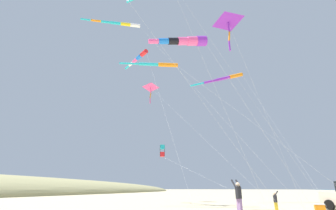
{
  "coord_description": "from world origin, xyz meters",
  "views": [
    {
      "loc": [
        3.89,
        16.0,
        1.4
      ],
      "look_at": [
        10.64,
        -3.08,
        8.37
      ],
      "focal_mm": 25.89,
      "sensor_mm": 36.0,
      "label": 1
    }
  ],
  "objects_px": {
    "cooler_box": "(320,207)",
    "kite_box_black_fish_shape": "(162,151)",
    "kite_delta_blue_topmost": "(228,23)",
    "kite_windsock_white_trailing": "(158,65)",
    "kite_windsock_orange_high_right": "(186,41)",
    "kite_windsock_teal_far_right": "(224,78)",
    "person_adult_flyer": "(238,195)",
    "kite_windsock_checkered_midright": "(119,24)",
    "kite_delta_rainbow_low_near": "(151,88)",
    "kite_windsock_small_distant": "(138,58)",
    "person_child_green_jacket": "(275,200)"
  },
  "relations": [
    {
      "from": "kite_windsock_teal_far_right",
      "to": "kite_windsock_checkered_midright",
      "type": "bearing_deg",
      "value": 38.29
    },
    {
      "from": "person_child_green_jacket",
      "to": "kite_windsock_orange_high_right",
      "type": "height_order",
      "value": "kite_windsock_orange_high_right"
    },
    {
      "from": "kite_windsock_white_trailing",
      "to": "kite_windsock_small_distant",
      "type": "distance_m",
      "value": 4.09
    },
    {
      "from": "kite_delta_blue_topmost",
      "to": "kite_box_black_fish_shape",
      "type": "relative_size",
      "value": 1.45
    },
    {
      "from": "person_adult_flyer",
      "to": "kite_windsock_orange_high_right",
      "type": "xyz_separation_m",
      "value": [
        2.39,
        2.23,
        9.77
      ]
    },
    {
      "from": "cooler_box",
      "to": "kite_windsock_orange_high_right",
      "type": "height_order",
      "value": "kite_windsock_orange_high_right"
    },
    {
      "from": "kite_delta_rainbow_low_near",
      "to": "kite_windsock_small_distant",
      "type": "xyz_separation_m",
      "value": [
        -0.82,
        5.45,
        1.29
      ]
    },
    {
      "from": "kite_windsock_checkered_midright",
      "to": "kite_windsock_small_distant",
      "type": "distance_m",
      "value": 4.73
    },
    {
      "from": "person_adult_flyer",
      "to": "kite_delta_rainbow_low_near",
      "type": "relative_size",
      "value": 0.13
    },
    {
      "from": "cooler_box",
      "to": "kite_windsock_small_distant",
      "type": "bearing_deg",
      "value": -5.28
    },
    {
      "from": "kite_windsock_orange_high_right",
      "to": "kite_windsock_white_trailing",
      "type": "bearing_deg",
      "value": -52.97
    },
    {
      "from": "person_child_green_jacket",
      "to": "kite_delta_rainbow_low_near",
      "type": "bearing_deg",
      "value": -32.99
    },
    {
      "from": "kite_delta_rainbow_low_near",
      "to": "kite_windsock_orange_high_right",
      "type": "bearing_deg",
      "value": 122.49
    },
    {
      "from": "kite_windsock_checkered_midright",
      "to": "kite_windsock_orange_high_right",
      "type": "height_order",
      "value": "kite_windsock_checkered_midright"
    },
    {
      "from": "person_adult_flyer",
      "to": "kite_windsock_small_distant",
      "type": "height_order",
      "value": "kite_windsock_small_distant"
    },
    {
      "from": "person_adult_flyer",
      "to": "kite_windsock_checkered_midright",
      "type": "height_order",
      "value": "kite_windsock_checkered_midright"
    },
    {
      "from": "kite_delta_blue_topmost",
      "to": "kite_windsock_white_trailing",
      "type": "bearing_deg",
      "value": -15.4
    },
    {
      "from": "kite_delta_rainbow_low_near",
      "to": "kite_windsock_white_trailing",
      "type": "relative_size",
      "value": 0.8
    },
    {
      "from": "kite_windsock_orange_high_right",
      "to": "kite_windsock_small_distant",
      "type": "xyz_separation_m",
      "value": [
        7.4,
        -7.46,
        4.21
      ]
    },
    {
      "from": "kite_windsock_teal_far_right",
      "to": "kite_windsock_white_trailing",
      "type": "distance_m",
      "value": 10.28
    },
    {
      "from": "person_child_green_jacket",
      "to": "kite_windsock_teal_far_right",
      "type": "relative_size",
      "value": 0.08
    },
    {
      "from": "kite_windsock_checkered_midright",
      "to": "kite_windsock_orange_high_right",
      "type": "relative_size",
      "value": 1.71
    },
    {
      "from": "kite_windsock_white_trailing",
      "to": "person_child_green_jacket",
      "type": "bearing_deg",
      "value": 172.48
    },
    {
      "from": "kite_windsock_checkered_midright",
      "to": "kite_windsock_teal_far_right",
      "type": "distance_m",
      "value": 14.11
    },
    {
      "from": "person_adult_flyer",
      "to": "kite_box_black_fish_shape",
      "type": "relative_size",
      "value": 0.18
    },
    {
      "from": "kite_windsock_checkered_midright",
      "to": "kite_windsock_orange_high_right",
      "type": "xyz_separation_m",
      "value": [
        -9.36,
        6.19,
        -8.32
      ]
    },
    {
      "from": "kite_delta_rainbow_low_near",
      "to": "kite_box_black_fish_shape",
      "type": "distance_m",
      "value": 8.97
    },
    {
      "from": "kite_windsock_orange_high_right",
      "to": "kite_windsock_teal_far_right",
      "type": "distance_m",
      "value": 14.86
    },
    {
      "from": "person_adult_flyer",
      "to": "kite_windsock_small_distant",
      "type": "bearing_deg",
      "value": -28.12
    },
    {
      "from": "person_child_green_jacket",
      "to": "kite_windsock_small_distant",
      "type": "bearing_deg",
      "value": -13.31
    },
    {
      "from": "kite_delta_blue_topmost",
      "to": "kite_delta_rainbow_low_near",
      "type": "bearing_deg",
      "value": -39.66
    },
    {
      "from": "kite_delta_rainbow_low_near",
      "to": "kite_box_black_fish_shape",
      "type": "relative_size",
      "value": 1.37
    },
    {
      "from": "person_child_green_jacket",
      "to": "kite_windsock_small_distant",
      "type": "xyz_separation_m",
      "value": [
        11.93,
        -2.82,
        14.34
      ]
    },
    {
      "from": "kite_delta_blue_topmost",
      "to": "kite_windsock_white_trailing",
      "type": "xyz_separation_m",
      "value": [
        7.08,
        -1.95,
        -1.65
      ]
    },
    {
      "from": "cooler_box",
      "to": "kite_box_black_fish_shape",
      "type": "height_order",
      "value": "kite_box_black_fish_shape"
    },
    {
      "from": "kite_windsock_checkered_midright",
      "to": "kite_delta_blue_topmost",
      "type": "distance_m",
      "value": 13.13
    },
    {
      "from": "kite_windsock_orange_high_right",
      "to": "kite_windsock_small_distant",
      "type": "height_order",
      "value": "kite_windsock_small_distant"
    },
    {
      "from": "person_child_green_jacket",
      "to": "kite_box_black_fish_shape",
      "type": "distance_m",
      "value": 13.1
    },
    {
      "from": "kite_delta_blue_topmost",
      "to": "kite_windsock_teal_far_right",
      "type": "distance_m",
      "value": 10.67
    },
    {
      "from": "kite_windsock_orange_high_right",
      "to": "kite_box_black_fish_shape",
      "type": "relative_size",
      "value": 1.1
    },
    {
      "from": "kite_windsock_teal_far_right",
      "to": "person_child_green_jacket",
      "type": "bearing_deg",
      "value": 109.58
    },
    {
      "from": "kite_box_black_fish_shape",
      "to": "person_child_green_jacket",
      "type": "bearing_deg",
      "value": 147.87
    },
    {
      "from": "cooler_box",
      "to": "kite_box_black_fish_shape",
      "type": "relative_size",
      "value": 0.06
    },
    {
      "from": "cooler_box",
      "to": "kite_windsock_orange_high_right",
      "type": "distance_m",
      "value": 14.23
    },
    {
      "from": "cooler_box",
      "to": "kite_box_black_fish_shape",
      "type": "distance_m",
      "value": 14.95
    },
    {
      "from": "kite_delta_blue_topmost",
      "to": "kite_box_black_fish_shape",
      "type": "bearing_deg",
      "value": -40.46
    },
    {
      "from": "person_child_green_jacket",
      "to": "kite_delta_blue_topmost",
      "type": "bearing_deg",
      "value": 22.85
    },
    {
      "from": "kite_windsock_orange_high_right",
      "to": "kite_windsock_small_distant",
      "type": "relative_size",
      "value": 0.74
    },
    {
      "from": "person_child_green_jacket",
      "to": "kite_windsock_checkered_midright",
      "type": "xyz_separation_m",
      "value": [
        13.88,
        -1.55,
        18.46
      ]
    },
    {
      "from": "kite_delta_rainbow_low_near",
      "to": "kite_windsock_white_trailing",
      "type": "xyz_separation_m",
      "value": [
        -3.84,
        7.1,
        -0.93
      ]
    }
  ]
}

